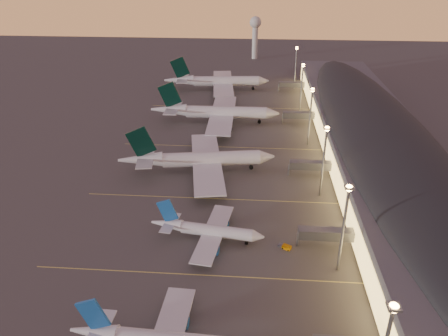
# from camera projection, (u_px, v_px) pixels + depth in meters

# --- Properties ---
(ground) EXTENTS (700.00, 700.00, 0.00)m
(ground) POSITION_uv_depth(u_px,v_px,m) (204.00, 263.00, 119.50)
(ground) COLOR #484542
(airliner_narrow_north) EXTENTS (34.29, 30.89, 12.25)m
(airliner_narrow_north) POSITION_uv_depth(u_px,v_px,m) (207.00, 230.00, 128.08)
(airliner_narrow_north) COLOR silver
(airliner_narrow_north) RESTS_ON ground
(airliner_wide_near) EXTENTS (60.12, 55.39, 19.27)m
(airliner_wide_near) POSITION_uv_depth(u_px,v_px,m) (198.00, 160.00, 167.72)
(airliner_wide_near) COLOR silver
(airliner_wide_near) RESTS_ON ground
(airliner_wide_mid) EXTENTS (63.77, 57.85, 20.47)m
(airliner_wide_mid) POSITION_uv_depth(u_px,v_px,m) (215.00, 112.00, 216.56)
(airliner_wide_mid) COLOR silver
(airliner_wide_mid) RESTS_ON ground
(airliner_wide_far) EXTENTS (64.52, 59.06, 20.63)m
(airliner_wide_far) POSITION_uv_depth(u_px,v_px,m) (217.00, 81.00, 268.65)
(airliner_wide_far) COLOR silver
(airliner_wide_far) RESTS_ON ground
(terminal_building) EXTENTS (56.35, 255.00, 17.46)m
(terminal_building) POSITION_uv_depth(u_px,v_px,m) (377.00, 139.00, 176.15)
(terminal_building) COLOR #545459
(terminal_building) RESTS_ON ground
(light_masts) EXTENTS (2.20, 217.20, 25.90)m
(light_masts) POSITION_uv_depth(u_px,v_px,m) (316.00, 123.00, 167.37)
(light_masts) COLOR gray
(light_masts) RESTS_ON ground
(radar_tower) EXTENTS (9.00, 9.00, 32.50)m
(radar_tower) POSITION_uv_depth(u_px,v_px,m) (255.00, 30.00, 341.62)
(radar_tower) COLOR silver
(radar_tower) RESTS_ON ground
(lane_markings) EXTENTS (90.00, 180.36, 0.00)m
(lane_markings) POSITION_uv_depth(u_px,v_px,m) (217.00, 192.00, 155.27)
(lane_markings) COLOR #D8C659
(lane_markings) RESTS_ON ground
(baggage_tug_c) EXTENTS (4.00, 3.16, 1.13)m
(baggage_tug_c) POSITION_uv_depth(u_px,v_px,m) (285.00, 247.00, 125.26)
(baggage_tug_c) COLOR #CC7900
(baggage_tug_c) RESTS_ON ground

